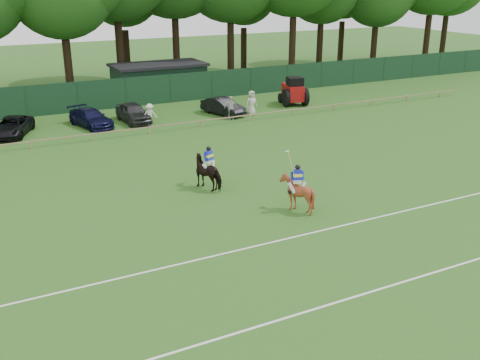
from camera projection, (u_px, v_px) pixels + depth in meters
ground at (261, 233)px, 24.36m from camera, size 160.00×160.00×0.00m
horse_dark at (209, 172)px, 29.33m from camera, size 1.69×2.23×1.71m
horse_chestnut at (297, 193)px, 26.47m from camera, size 1.85×1.95×1.73m
suv_black at (12, 127)px, 39.06m from camera, size 3.78×5.07×1.28m
sedan_navy at (91, 118)px, 41.42m from camera, size 2.93×4.77×1.29m
hatch_grey at (133, 113)px, 42.64m from camera, size 1.94×4.40×1.47m
estate_black at (223, 106)px, 45.01m from camera, size 2.52×4.29×1.34m
spectator_left at (150, 115)px, 41.65m from camera, size 1.13×0.75×1.64m
spectator_mid at (231, 108)px, 43.49m from camera, size 1.11×0.57×1.81m
spectator_right at (252, 103)px, 44.67m from camera, size 1.03×0.73×1.98m
rider_dark at (209, 158)px, 29.06m from camera, size 0.90×0.58×1.41m
rider_chestnut at (297, 178)px, 26.19m from camera, size 0.92×0.75×2.05m
pitch_lines at (306, 268)px, 21.44m from camera, size 60.00×5.10×0.01m
pitch_rail at (136, 129)px, 39.25m from camera, size 62.10×0.10×0.50m
perimeter_fence at (103, 95)px, 46.50m from camera, size 92.08×0.08×2.50m
utility_shed at (159, 80)px, 51.49m from camera, size 8.40×4.40×3.04m
tree_row at (103, 91)px, 54.47m from camera, size 96.00×12.00×21.00m
tractor at (294, 92)px, 48.30m from camera, size 2.53×3.24×2.43m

